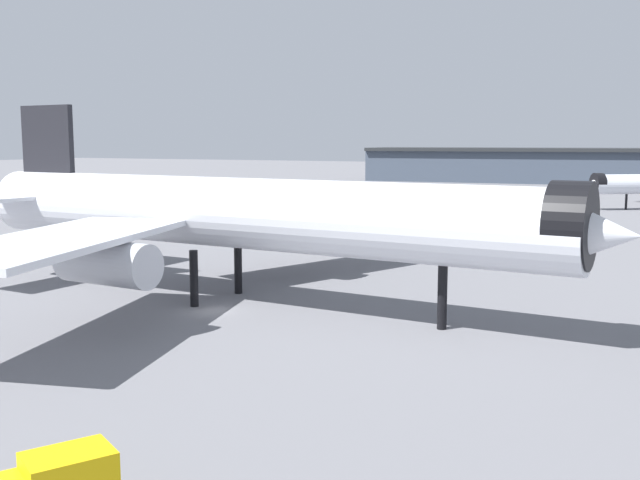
# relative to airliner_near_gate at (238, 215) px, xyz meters

# --- Properties ---
(ground) EXTENTS (900.00, 900.00, 0.00)m
(ground) POSITION_rel_airliner_near_gate_xyz_m (-0.03, -3.95, -8.23)
(ground) COLOR slate
(airliner_near_gate) EXTENTS (68.58, 62.53, 18.69)m
(airliner_near_gate) POSITION_rel_airliner_near_gate_xyz_m (0.00, 0.00, 0.00)
(airliner_near_gate) COLOR silver
(airliner_near_gate) RESTS_ON ground
(terminal_building) EXTENTS (170.83, 46.67, 19.96)m
(terminal_building) POSITION_rel_airliner_near_gate_xyz_m (12.17, 224.02, -1.84)
(terminal_building) COLOR #3D4756
(terminal_building) RESTS_ON ground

